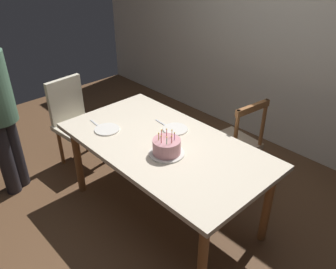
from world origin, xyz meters
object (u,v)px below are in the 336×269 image
Objects in this scene: birthday_cake at (167,147)px; plate_near_celebrant at (107,129)px; plate_far_side at (175,129)px; chair_upholstered at (74,118)px; chair_spindle_back at (234,144)px; dining_table at (164,151)px.

plate_near_celebrant is (-0.63, -0.12, -0.05)m from birthday_cake.
chair_upholstered is at bearing -164.09° from plate_far_side.
plate_far_side is 0.23× the size of chair_upholstered.
chair_upholstered is at bearing -146.96° from chair_spindle_back.
chair_spindle_back is 1.00× the size of chair_upholstered.
chair_upholstered reaches higher than plate_far_side.
plate_near_celebrant is at bearing -132.71° from plate_far_side.
chair_upholstered is (-1.42, -0.93, 0.07)m from chair_spindle_back.
chair_upholstered is at bearing -174.58° from dining_table.
birthday_cake reaches higher than dining_table.
plate_far_side is (-0.23, 0.31, -0.05)m from birthday_cake.
birthday_cake reaches higher than chair_spindle_back.
birthday_cake is 1.27× the size of plate_near_celebrant.
plate_near_celebrant is (-0.49, -0.22, 0.09)m from dining_table.
plate_near_celebrant is 1.24m from chair_spindle_back.
plate_far_side is at bearing 47.29° from plate_near_celebrant.
birthday_cake is at bearing -54.34° from plate_far_side.
chair_upholstered is (-1.29, -0.12, -0.14)m from dining_table.
birthday_cake is 0.39m from plate_far_side.
dining_table is 8.18× the size of plate_far_side.
chair_spindle_back reaches higher than plate_far_side.
plate_near_celebrant is 0.60m from plate_far_side.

